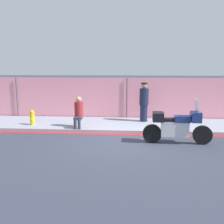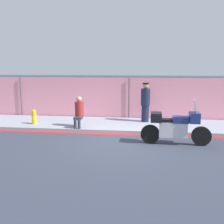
{
  "view_description": "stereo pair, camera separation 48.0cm",
  "coord_description": "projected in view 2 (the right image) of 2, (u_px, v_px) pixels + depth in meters",
  "views": [
    {
      "loc": [
        0.23,
        -8.7,
        2.63
      ],
      "look_at": [
        -0.55,
        1.54,
        0.79
      ],
      "focal_mm": 42.0,
      "sensor_mm": 36.0,
      "label": 1
    },
    {
      "loc": [
        0.7,
        -8.65,
        2.63
      ],
      "look_at": [
        -0.55,
        1.54,
        0.79
      ],
      "focal_mm": 42.0,
      "sensor_mm": 36.0,
      "label": 2
    }
  ],
  "objects": [
    {
      "name": "ground_plane",
      "position": [
        122.0,
        143.0,
        9.0
      ],
      "size": [
        120.0,
        120.0,
        0.0
      ],
      "primitive_type": "plane",
      "color": "#333847"
    },
    {
      "name": "storefront_fence",
      "position": [
        129.0,
        99.0,
        12.51
      ],
      "size": [
        38.08,
        0.17,
        2.03
      ],
      "color": "pink",
      "rests_on": "ground_plane"
    },
    {
      "name": "officer_standing",
      "position": [
        145.0,
        102.0,
        11.56
      ],
      "size": [
        0.4,
        0.4,
        1.73
      ],
      "color": "#191E38",
      "rests_on": "sidewalk"
    },
    {
      "name": "sidewalk",
      "position": [
        127.0,
        125.0,
        11.33
      ],
      "size": [
        40.09,
        2.58,
        0.14
      ],
      "color": "#8E93A3",
      "rests_on": "ground_plane"
    },
    {
      "name": "person_seated_on_curb",
      "position": [
        79.0,
        110.0,
        10.6
      ],
      "size": [
        0.36,
        0.64,
        1.24
      ],
      "color": "#2D3342",
      "rests_on": "sidewalk"
    },
    {
      "name": "motorcycle",
      "position": [
        175.0,
        126.0,
        8.71
      ],
      "size": [
        2.32,
        0.54,
        1.53
      ],
      "rotation": [
        0.0,
        0.0,
        -0.03
      ],
      "color": "black",
      "rests_on": "ground_plane"
    },
    {
      "name": "curb_paint_stripe",
      "position": [
        125.0,
        135.0,
        9.99
      ],
      "size": [
        40.09,
        0.18,
        0.01
      ],
      "color": "red",
      "rests_on": "ground_plane"
    },
    {
      "name": "fire_hydrant",
      "position": [
        34.0,
        117.0,
        11.2
      ],
      "size": [
        0.2,
        0.25,
        0.62
      ],
      "color": "gold",
      "rests_on": "sidewalk"
    }
  ]
}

